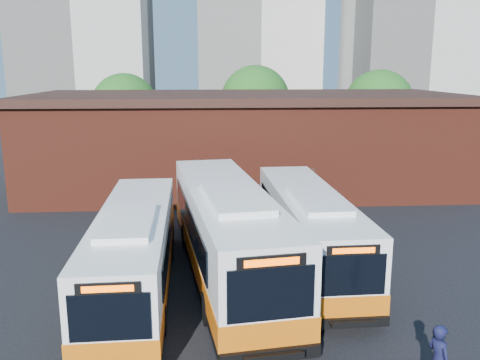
{
  "coord_description": "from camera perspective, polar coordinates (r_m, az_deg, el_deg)",
  "views": [
    {
      "loc": [
        -2.63,
        -14.61,
        8.06
      ],
      "look_at": [
        -1.23,
        6.96,
        3.28
      ],
      "focal_mm": 38.0,
      "sensor_mm": 36.0,
      "label": 1
    }
  ],
  "objects": [
    {
      "name": "ground",
      "position": [
        16.89,
        5.93,
        -16.11
      ],
      "size": [
        220.0,
        220.0,
        0.0
      ],
      "primitive_type": "plane",
      "color": "black"
    },
    {
      "name": "bus_west",
      "position": [
        18.93,
        -11.76,
        -8.19
      ],
      "size": [
        2.82,
        11.94,
        3.23
      ],
      "rotation": [
        0.0,
        0.0,
        0.03
      ],
      "color": "white",
      "rests_on": "ground"
    },
    {
      "name": "bus_midwest",
      "position": [
        19.86,
        -1.46,
        -6.22
      ],
      "size": [
        4.63,
        13.93,
        3.74
      ],
      "rotation": [
        0.0,
        0.0,
        0.14
      ],
      "color": "white",
      "rests_on": "ground"
    },
    {
      "name": "bus_mideast",
      "position": [
        21.25,
        7.67,
        -5.68
      ],
      "size": [
        2.86,
        12.09,
        3.27
      ],
      "rotation": [
        0.0,
        0.0,
        0.03
      ],
      "color": "white",
      "rests_on": "ground"
    },
    {
      "name": "depot_building",
      "position": [
        35.04,
        0.62,
        4.58
      ],
      "size": [
        28.6,
        12.6,
        6.4
      ],
      "color": "#5E2316",
      "rests_on": "ground"
    },
    {
      "name": "tree_west",
      "position": [
        47.31,
        -12.8,
        8.01
      ],
      "size": [
        6.0,
        6.0,
        7.65
      ],
      "color": "#382314",
      "rests_on": "ground"
    },
    {
      "name": "tree_mid",
      "position": [
        48.92,
        1.74,
        8.95
      ],
      "size": [
        6.56,
        6.56,
        8.36
      ],
      "color": "#382314",
      "rests_on": "ground"
    },
    {
      "name": "tree_east",
      "position": [
        48.32,
        15.32,
        8.19
      ],
      "size": [
        6.24,
        6.24,
        7.96
      ],
      "color": "#382314",
      "rests_on": "ground"
    }
  ]
}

